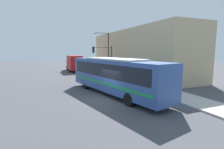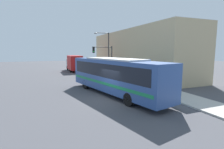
{
  "view_description": "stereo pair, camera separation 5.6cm",
  "coord_description": "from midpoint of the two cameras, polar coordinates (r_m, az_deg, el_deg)",
  "views": [
    {
      "loc": [
        -5.37,
        -13.15,
        4.07
      ],
      "look_at": [
        1.91,
        4.42,
        1.46
      ],
      "focal_mm": 28.0,
      "sensor_mm": 36.0,
      "label": 1
    },
    {
      "loc": [
        -5.32,
        -13.18,
        4.07
      ],
      "look_at": [
        1.91,
        4.42,
        1.46
      ],
      "focal_mm": 28.0,
      "sensor_mm": 36.0,
      "label": 2
    }
  ],
  "objects": [
    {
      "name": "ground_plane",
      "position": [
        14.78,
        -0.22,
        -8.18
      ],
      "size": [
        120.0,
        120.0,
        0.0
      ],
      "primitive_type": "plane",
      "color": "#47474C"
    },
    {
      "name": "sidewalk",
      "position": [
        35.25,
        -3.54,
        1.26
      ],
      "size": [
        2.83,
        70.0,
        0.13
      ],
      "color": "#B7B2A8",
      "rests_on": "ground_plane"
    },
    {
      "name": "building_facade",
      "position": [
        31.6,
        7.48,
        7.11
      ],
      "size": [
        6.0,
        26.54,
        7.44
      ],
      "color": "tan",
      "rests_on": "ground_plane"
    },
    {
      "name": "city_bus",
      "position": [
        16.01,
        0.86,
        0.2
      ],
      "size": [
        4.99,
        12.5,
        3.38
      ],
      "rotation": [
        0.0,
        0.0,
        0.21
      ],
      "color": "#2D4C8C",
      "rests_on": "ground_plane"
    },
    {
      "name": "delivery_truck",
      "position": [
        35.54,
        -12.27,
        3.77
      ],
      "size": [
        2.22,
        6.93,
        3.1
      ],
      "color": "#B21919",
      "rests_on": "ground_plane"
    },
    {
      "name": "fire_hydrant",
      "position": [
        19.69,
        10.15,
        -2.68
      ],
      "size": [
        0.21,
        0.29,
        0.8
      ],
      "color": "red",
      "rests_on": "sidewalk"
    },
    {
      "name": "traffic_light_pole",
      "position": [
        27.47,
        -2.34,
        6.3
      ],
      "size": [
        3.28,
        0.35,
        4.64
      ],
      "color": "#2D2D2D",
      "rests_on": "sidewalk"
    },
    {
      "name": "parking_meter",
      "position": [
        23.4,
        4.4,
        0.16
      ],
      "size": [
        0.14,
        0.14,
        1.23
      ],
      "color": "#2D2D2D",
      "rests_on": "sidewalk"
    },
    {
      "name": "street_lamp",
      "position": [
        29.32,
        -1.68,
        8.14
      ],
      "size": [
        2.6,
        0.28,
        6.89
      ],
      "color": "#2D2D2D",
      "rests_on": "sidewalk"
    },
    {
      "name": "pedestrian_near_corner",
      "position": [
        20.85,
        11.3,
        -0.69
      ],
      "size": [
        0.34,
        0.34,
        1.79
      ],
      "color": "#23283D",
      "rests_on": "sidewalk"
    }
  ]
}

